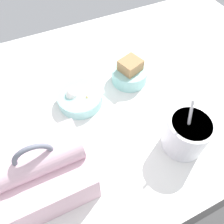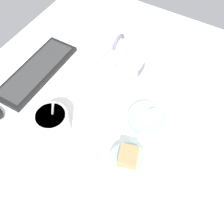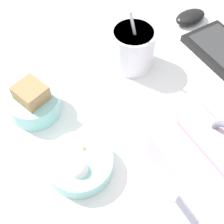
% 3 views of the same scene
% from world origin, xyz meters
% --- Properties ---
extents(desk_surface, '(1.40, 1.10, 0.02)m').
position_xyz_m(desk_surface, '(0.00, 0.00, 0.01)').
color(desk_surface, white).
rests_on(desk_surface, ground).
extents(lunch_bag, '(0.19, 0.17, 0.18)m').
position_xyz_m(lunch_bag, '(0.24, 0.05, 0.08)').
color(lunch_bag, beige).
rests_on(lunch_bag, desk_surface).
extents(soup_cup, '(0.11, 0.11, 0.17)m').
position_xyz_m(soup_cup, '(-0.11, 0.10, 0.07)').
color(soup_cup, silver).
rests_on(soup_cup, desk_surface).
extents(bento_bowl_sandwich, '(0.11, 0.11, 0.08)m').
position_xyz_m(bento_bowl_sandwich, '(-0.09, -0.17, 0.05)').
color(bento_bowl_sandwich, '#93D1CC').
rests_on(bento_bowl_sandwich, desk_surface).
extents(bento_bowl_snacks, '(0.13, 0.13, 0.05)m').
position_xyz_m(bento_bowl_snacks, '(0.09, -0.15, 0.04)').
color(bento_bowl_snacks, '#93D1CC').
rests_on(bento_bowl_snacks, desk_surface).
extents(computer_mouse, '(0.06, 0.10, 0.03)m').
position_xyz_m(computer_mouse, '(-0.16, 0.34, 0.04)').
color(computer_mouse, black).
rests_on(computer_mouse, desk_surface).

